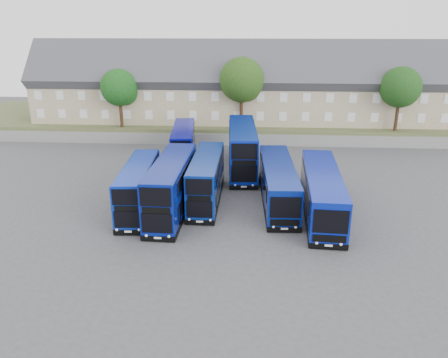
% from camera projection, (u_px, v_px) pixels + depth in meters
% --- Properties ---
extents(ground, '(120.00, 120.00, 0.00)m').
position_uv_depth(ground, '(209.00, 225.00, 35.15)').
color(ground, '#444549').
rests_on(ground, ground).
extents(retaining_wall, '(70.00, 0.40, 1.50)m').
position_uv_depth(retaining_wall, '(225.00, 139.00, 57.40)').
color(retaining_wall, slate).
rests_on(retaining_wall, ground).
extents(earth_bank, '(80.00, 20.00, 2.00)m').
position_uv_depth(earth_bank, '(229.00, 121.00, 66.70)').
color(earth_bank, '#505A32').
rests_on(earth_bank, ground).
extents(terrace_row, '(60.00, 10.40, 11.20)m').
position_uv_depth(terrace_row, '(249.00, 88.00, 60.87)').
color(terrace_row, tan).
rests_on(terrace_row, earth_bank).
extents(dd_front_left, '(2.86, 10.14, 3.98)m').
position_uv_depth(dd_front_left, '(139.00, 189.00, 37.26)').
color(dd_front_left, '#0825A0').
rests_on(dd_front_left, ground).
extents(dd_front_mid, '(2.88, 11.42, 4.51)m').
position_uv_depth(dd_front_mid, '(172.00, 187.00, 36.80)').
color(dd_front_mid, navy).
rests_on(dd_front_mid, ground).
extents(dd_front_right, '(2.53, 10.48, 4.15)m').
position_uv_depth(dd_front_right, '(206.00, 180.00, 39.06)').
color(dd_front_right, navy).
rests_on(dd_front_right, ground).
extents(dd_rear_left, '(3.37, 10.47, 4.09)m').
position_uv_depth(dd_rear_left, '(184.00, 146.00, 49.87)').
color(dd_rear_left, '#070A90').
rests_on(dd_rear_left, ground).
extents(dd_rear_right, '(3.41, 12.37, 4.87)m').
position_uv_depth(dd_rear_right, '(242.00, 149.00, 47.09)').
color(dd_rear_right, '#081FA1').
rests_on(dd_rear_right, ground).
extents(coach_east_a, '(3.09, 12.89, 3.50)m').
position_uv_depth(coach_east_a, '(278.00, 184.00, 39.10)').
color(coach_east_a, navy).
rests_on(coach_east_a, ground).
extents(coach_east_b, '(3.60, 13.47, 3.64)m').
position_uv_depth(coach_east_b, '(322.00, 193.00, 36.77)').
color(coach_east_b, '#081C9E').
rests_on(coach_east_b, ground).
extents(tree_west, '(4.80, 4.80, 7.65)m').
position_uv_depth(tree_west, '(120.00, 89.00, 57.05)').
color(tree_west, '#382314').
rests_on(tree_west, earth_bank).
extents(tree_mid, '(5.76, 5.76, 9.18)m').
position_uv_depth(tree_mid, '(243.00, 82.00, 56.28)').
color(tree_mid, '#382314').
rests_on(tree_mid, earth_bank).
extents(tree_east, '(5.12, 5.12, 8.16)m').
position_uv_depth(tree_east, '(401.00, 89.00, 54.93)').
color(tree_east, '#382314').
rests_on(tree_east, earth_bank).
extents(tree_far, '(5.44, 5.44, 8.67)m').
position_uv_depth(tree_far, '(429.00, 79.00, 61.05)').
color(tree_far, '#382314').
rests_on(tree_far, earth_bank).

